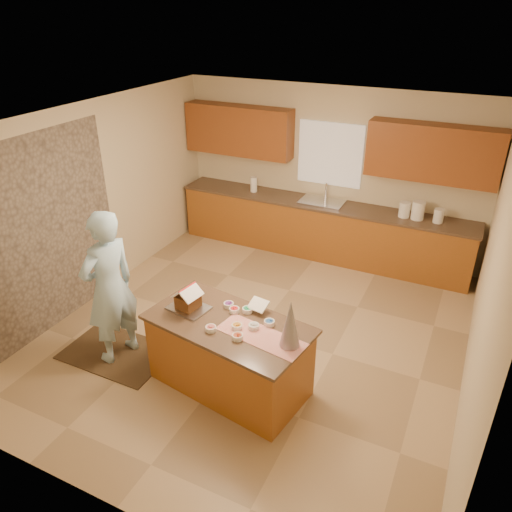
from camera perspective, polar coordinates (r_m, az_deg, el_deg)
name	(u,v)px	position (r m, az deg, el deg)	size (l,w,h in m)	color
floor	(256,332)	(6.44, 0.03, -8.83)	(5.50, 5.50, 0.00)	tan
ceiling	(256,122)	(5.29, 0.04, 15.32)	(5.50, 5.50, 0.00)	silver
wall_back	(329,172)	(8.13, 8.55, 9.65)	(5.50, 5.50, 0.00)	beige
wall_front	(93,388)	(3.86, -18.48, -14.32)	(5.50, 5.50, 0.00)	beige
wall_left	(91,204)	(7.10, -18.59, 5.74)	(5.50, 5.50, 0.00)	beige
wall_right	(487,287)	(5.30, 25.28, -3.24)	(5.50, 5.50, 0.00)	beige
stone_accent	(49,234)	(6.62, -22.94, 2.42)	(2.50, 2.50, 0.00)	gray
window_curtain	(330,154)	(8.02, 8.63, 11.63)	(1.05, 0.03, 1.00)	white
back_counter_base	(320,230)	(8.20, 7.46, 3.03)	(4.80, 0.60, 0.88)	brown
back_counter_top	(322,204)	(8.02, 7.66, 6.01)	(4.85, 0.63, 0.04)	brown
upper_cabinet_left	(239,130)	(8.39, -2.00, 14.40)	(1.85, 0.35, 0.80)	brown
upper_cabinet_right	(433,153)	(7.52, 19.91, 11.20)	(1.85, 0.35, 0.80)	brown
sink	(322,205)	(8.02, 7.65, 5.95)	(0.70, 0.45, 0.12)	silver
faucet	(326,191)	(8.12, 8.14, 7.48)	(0.03, 0.03, 0.28)	silver
island_base	(229,356)	(5.43, -3.13, -11.54)	(1.66, 0.83, 0.81)	brown
island_top	(228,324)	(5.17, -3.25, -7.90)	(1.74, 0.90, 0.04)	brown
table_runner	(261,336)	(4.96, 0.59, -9.32)	(0.92, 0.33, 0.01)	red
baking_tray	(189,308)	(5.40, -7.83, -6.01)	(0.42, 0.31, 0.02)	silver
cookbook	(258,305)	(5.28, 0.27, -5.70)	(0.20, 0.02, 0.17)	white
tinsel_tree	(290,324)	(4.71, 4.01, -7.87)	(0.20, 0.20, 0.51)	#BBB9C6
rug	(117,353)	(6.33, -15.87, -10.77)	(1.27, 0.83, 0.01)	black
boy	(109,288)	(5.78, -16.68, -3.58)	(0.68, 0.45, 1.87)	#ADDAF6
canister_a	(405,210)	(7.71, 16.89, 5.20)	(0.17, 0.17, 0.23)	white
canister_b	(418,210)	(7.68, 18.34, 5.06)	(0.19, 0.19, 0.27)	white
canister_c	(439,216)	(7.66, 20.48, 4.41)	(0.15, 0.15, 0.21)	white
paper_towel	(254,184)	(8.39, -0.26, 8.33)	(0.12, 0.12, 0.25)	white
gingerbread_house	(188,300)	(5.34, -7.91, -5.04)	(0.29, 0.30, 0.26)	brown
candy_bowls	(240,320)	(5.14, -1.89, -7.50)	(0.65, 0.57, 0.05)	#EB726F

